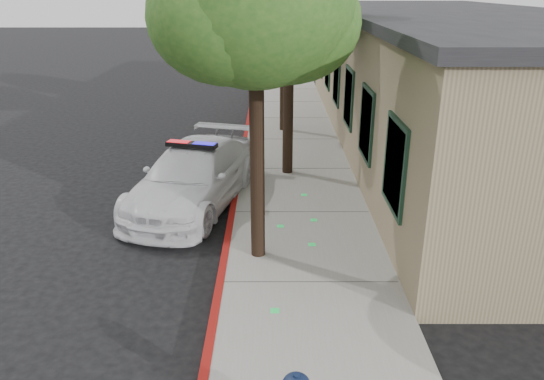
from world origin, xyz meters
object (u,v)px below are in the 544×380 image
Objects in this scene: police_car at (194,176)px; street_tree_near at (256,11)px; clapboard_building at (450,80)px; street_tree_far at (285,8)px.

street_tree_near reaches higher than police_car.
clapboard_building reaches higher than police_car.
street_tree_far reaches higher than clapboard_building.
police_car is 7.69m from street_tree_far.
clapboard_building is 3.91× the size of police_car.
clapboard_building is 3.53× the size of street_tree_near.
police_car is at bearing -145.46° from clapboard_building.
clapboard_building is at bearing 49.25° from police_car.
street_tree_far reaches higher than police_car.
clapboard_building is 3.82× the size of street_tree_far.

